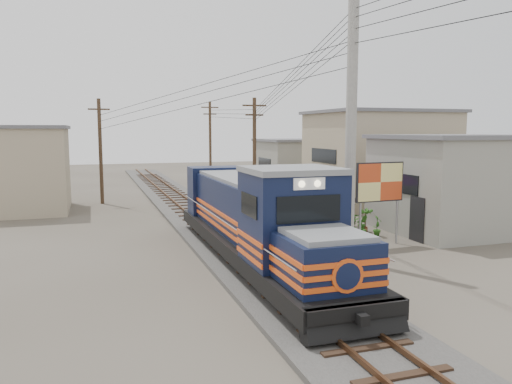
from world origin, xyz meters
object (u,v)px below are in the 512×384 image
object	(u,v)px
billboard	(380,184)
market_umbrella	(324,180)
locomotive	(256,221)
vendor	(352,214)

from	to	relation	value
billboard	market_umbrella	world-z (taller)	billboard
market_umbrella	billboard	bearing A→B (deg)	-86.44
locomotive	vendor	xyz separation A→B (m)	(6.51, 4.68, -0.80)
locomotive	billboard	size ratio (longest dim) A/B	4.14
billboard	market_umbrella	distance (m)	4.73
billboard	market_umbrella	xyz separation A→B (m)	(-0.29, 4.71, -0.26)
market_umbrella	vendor	size ratio (longest dim) A/B	1.72
billboard	vendor	size ratio (longest dim) A/B	2.17
locomotive	billboard	distance (m)	6.23
billboard	locomotive	bearing A→B (deg)	-170.90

